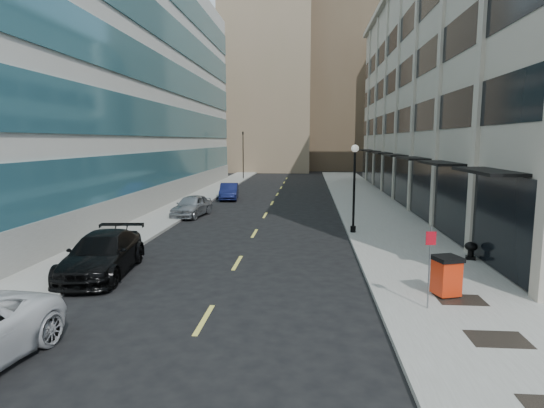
# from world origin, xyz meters

# --- Properties ---
(ground) EXTENTS (160.00, 160.00, 0.00)m
(ground) POSITION_xyz_m (0.00, 0.00, 0.00)
(ground) COLOR black
(ground) RESTS_ON ground
(sidewalk_right) EXTENTS (5.00, 80.00, 0.15)m
(sidewalk_right) POSITION_xyz_m (7.50, 20.00, 0.07)
(sidewalk_right) COLOR gray
(sidewalk_right) RESTS_ON ground
(sidewalk_left) EXTENTS (3.00, 80.00, 0.15)m
(sidewalk_left) POSITION_xyz_m (-6.50, 20.00, 0.07)
(sidewalk_left) COLOR gray
(sidewalk_left) RESTS_ON ground
(building_right) EXTENTS (15.30, 46.50, 18.25)m
(building_right) POSITION_xyz_m (16.94, 26.99, 8.99)
(building_right) COLOR #AFA494
(building_right) RESTS_ON ground
(building_left) EXTENTS (16.14, 46.00, 20.00)m
(building_left) POSITION_xyz_m (-15.95, 27.00, 9.99)
(building_left) COLOR beige
(building_left) RESTS_ON ground
(skyline_tan_near) EXTENTS (14.00, 18.00, 28.00)m
(skyline_tan_near) POSITION_xyz_m (-4.00, 68.00, 14.00)
(skyline_tan_near) COLOR #7F6953
(skyline_tan_near) RESTS_ON ground
(skyline_brown) EXTENTS (12.00, 16.00, 34.00)m
(skyline_brown) POSITION_xyz_m (8.00, 72.00, 17.00)
(skyline_brown) COLOR brown
(skyline_brown) RESTS_ON ground
(skyline_tan_far) EXTENTS (12.00, 14.00, 22.00)m
(skyline_tan_far) POSITION_xyz_m (-14.00, 78.00, 11.00)
(skyline_tan_far) COLOR #7F6953
(skyline_tan_far) RESTS_ON ground
(skyline_stone) EXTENTS (10.00, 14.00, 20.00)m
(skyline_stone) POSITION_xyz_m (18.00, 66.00, 10.00)
(skyline_stone) COLOR #AFA494
(skyline_stone) RESTS_ON ground
(grate_mid) EXTENTS (1.40, 1.00, 0.01)m
(grate_mid) POSITION_xyz_m (7.60, 1.00, 0.15)
(grate_mid) COLOR black
(grate_mid) RESTS_ON sidewalk_right
(grate_far) EXTENTS (1.40, 1.00, 0.01)m
(grate_far) POSITION_xyz_m (7.60, 3.80, 0.15)
(grate_far) COLOR black
(grate_far) RESTS_ON sidewalk_right
(road_centerline) EXTENTS (0.15, 68.20, 0.01)m
(road_centerline) POSITION_xyz_m (0.00, 17.00, 0.01)
(road_centerline) COLOR #D8CC4C
(road_centerline) RESTS_ON ground
(traffic_signal) EXTENTS (0.66, 0.66, 6.98)m
(traffic_signal) POSITION_xyz_m (-5.50, 48.00, 5.72)
(traffic_signal) COLOR black
(traffic_signal) RESTS_ON ground
(car_black_pickup) EXTENTS (2.71, 5.54, 1.55)m
(car_black_pickup) POSITION_xyz_m (-4.80, 6.00, 0.78)
(car_black_pickup) COLOR black
(car_black_pickup) RESTS_ON ground
(car_silver_sedan) EXTENTS (2.24, 4.38, 1.43)m
(car_silver_sedan) POSITION_xyz_m (-4.80, 19.19, 0.71)
(car_silver_sedan) COLOR gray
(car_silver_sedan) RESTS_ON ground
(car_blue_sedan) EXTENTS (1.92, 4.31, 1.38)m
(car_blue_sedan) POSITION_xyz_m (-3.85, 28.00, 0.69)
(car_blue_sedan) COLOR #121845
(car_blue_sedan) RESTS_ON ground
(trash_bin) EXTENTS (0.99, 0.99, 1.27)m
(trash_bin) POSITION_xyz_m (7.24, 4.16, 0.84)
(trash_bin) COLOR red
(trash_bin) RESTS_ON sidewalk_right
(lamppost) EXTENTS (0.39, 0.39, 4.75)m
(lamppost) POSITION_xyz_m (5.30, 14.06, 2.94)
(lamppost) COLOR black
(lamppost) RESTS_ON sidewalk_right
(sign_post) EXTENTS (0.29, 0.06, 2.45)m
(sign_post) POSITION_xyz_m (6.40, 2.99, 1.72)
(sign_post) COLOR slate
(sign_post) RESTS_ON sidewalk_right
(urn_planter) EXTENTS (0.52, 0.52, 0.72)m
(urn_planter) POSITION_xyz_m (9.60, 8.81, 0.59)
(urn_planter) COLOR black
(urn_planter) RESTS_ON sidewalk_right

